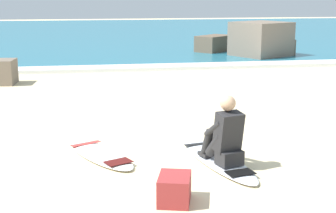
% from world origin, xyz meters
% --- Properties ---
extents(ground_plane, '(80.00, 80.00, 0.00)m').
position_xyz_m(ground_plane, '(0.00, 0.00, 0.00)').
color(ground_plane, beige).
extents(sea, '(80.00, 28.00, 0.10)m').
position_xyz_m(sea, '(0.00, 22.12, 0.05)').
color(sea, teal).
rests_on(sea, ground).
extents(breaking_foam, '(80.00, 0.90, 0.11)m').
position_xyz_m(breaking_foam, '(0.00, 8.42, 0.06)').
color(breaking_foam, white).
rests_on(breaking_foam, ground).
extents(surfboard_main, '(0.91, 2.29, 0.08)m').
position_xyz_m(surfboard_main, '(1.01, -0.52, 0.04)').
color(surfboard_main, silver).
rests_on(surfboard_main, ground).
extents(surfer_seated, '(0.53, 0.77, 0.95)m').
position_xyz_m(surfer_seated, '(1.05, -0.80, 0.44)').
color(surfer_seated, '#232326').
rests_on(surfer_seated, surfboard_main).
extents(surfboard_spare_near, '(1.20, 1.79, 0.08)m').
position_xyz_m(surfboard_spare_near, '(-0.63, -0.04, 0.04)').
color(surfboard_spare_near, white).
rests_on(surfboard_spare_near, ground).
extents(rock_outcrop_distant, '(3.47, 3.62, 1.32)m').
position_xyz_m(rock_outcrop_distant, '(5.46, 10.70, 0.55)').
color(rock_outcrop_distant, '#756656').
rests_on(rock_outcrop_distant, ground).
extents(shoreline_rock, '(0.77, 0.82, 0.65)m').
position_xyz_m(shoreline_rock, '(-2.98, 6.43, 0.32)').
color(shoreline_rock, '#756656').
rests_on(shoreline_rock, ground).
extents(beach_bag, '(0.48, 0.56, 0.32)m').
position_xyz_m(beach_bag, '(0.16, -1.85, 0.16)').
color(beach_bag, maroon).
rests_on(beach_bag, ground).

